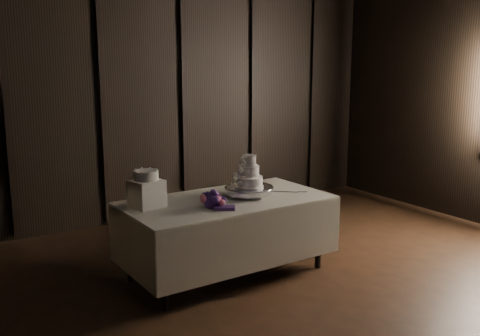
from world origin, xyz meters
name	(u,v)px	position (x,y,z in m)	size (l,w,h in m)	color
room	(378,133)	(0.00, 0.00, 1.50)	(6.08, 7.08, 3.08)	black
display_table	(227,233)	(-0.62, 1.30, 0.42)	(2.02, 1.10, 0.76)	beige
cake_stand	(249,191)	(-0.37, 1.30, 0.81)	(0.48, 0.48, 0.09)	silver
wedding_cake	(248,175)	(-0.39, 1.29, 0.98)	(0.29, 0.26, 0.32)	white
bouquet	(213,200)	(-0.87, 1.12, 0.83)	(0.30, 0.40, 0.19)	#E25F79
box_pedestal	(147,194)	(-1.37, 1.45, 0.89)	(0.26, 0.26, 0.25)	white
small_cake	(146,175)	(-1.37, 1.45, 1.05)	(0.22, 0.22, 0.09)	white
cake_knife	(284,192)	(0.01, 1.23, 0.77)	(0.37, 0.02, 0.01)	silver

